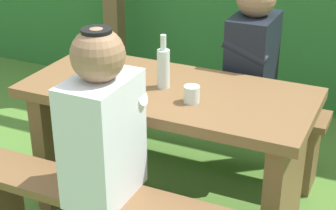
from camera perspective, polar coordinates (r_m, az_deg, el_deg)
name	(u,v)px	position (r m, az deg, el deg)	size (l,w,h in m)	color
picnic_table	(168,130)	(2.68, 0.00, -2.66)	(1.40, 0.64, 0.72)	brown
bench_far	(207,117)	(3.21, 4.11, -1.22)	(1.40, 0.24, 0.44)	brown
person_white_shirt	(102,123)	(2.14, -6.97, -1.86)	(0.25, 0.35, 0.72)	silver
person_black_coat	(253,50)	(2.96, 8.93, 5.80)	(0.25, 0.35, 0.72)	black
drinking_glass	(192,94)	(2.42, 2.51, 1.15)	(0.07, 0.07, 0.08)	silver
bottle_left	(164,67)	(2.56, -0.46, 4.07)	(0.06, 0.06, 0.26)	silver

